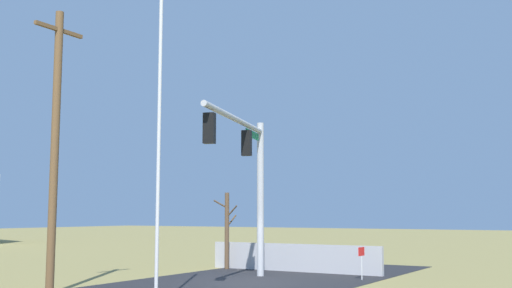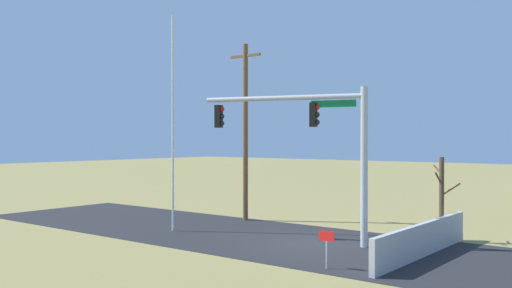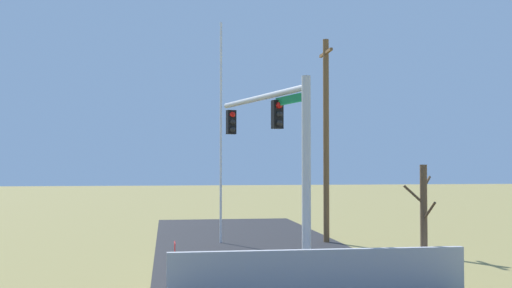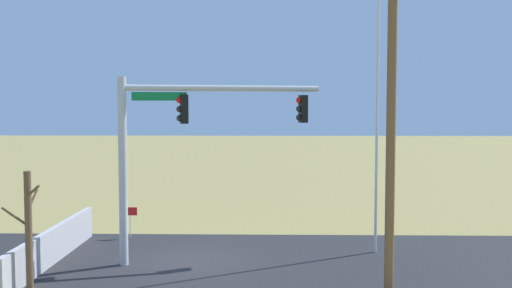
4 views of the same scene
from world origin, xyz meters
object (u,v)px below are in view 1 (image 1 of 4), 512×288
signal_mast (248,164)px  utility_pole (55,144)px  bare_tree (227,229)px  open_sign (361,256)px  flagpole (159,126)px

signal_mast → utility_pole: 7.12m
bare_tree → signal_mast: bearing=-137.4°
utility_pole → bare_tree: (10.05, 0.16, -2.89)m
signal_mast → open_sign: bearing=-54.3°
open_sign → bare_tree: bearing=79.9°
flagpole → bare_tree: size_ratio=2.83×
bare_tree → utility_pole: bearing=-179.1°
signal_mast → utility_pole: (-6.32, 3.28, 0.34)m
utility_pole → bare_tree: bearing=0.9°
flagpole → utility_pole: bearing=84.5°
utility_pole → bare_tree: utility_pole is taller
signal_mast → flagpole: bearing=-168.6°
flagpole → bare_tree: 11.95m
signal_mast → open_sign: size_ratio=5.43×
flagpole → utility_pole: flagpole is taller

